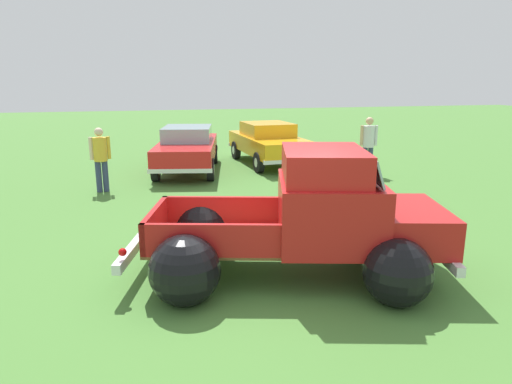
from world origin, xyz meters
name	(u,v)px	position (x,y,z in m)	size (l,w,h in m)	color
ground_plane	(284,273)	(0.00, 0.00, 0.00)	(80.00, 80.00, 0.00)	#477A33
vintage_pickup_truck	(311,226)	(0.37, -0.11, 0.76)	(4.96, 3.67, 1.96)	black
show_car_0	(187,147)	(-0.49, 8.46, 0.78)	(2.66, 4.73, 1.43)	black
show_car_1	(269,142)	(2.42, 9.11, 0.78)	(2.04, 4.43, 1.43)	black
spectator_0	(100,156)	(-2.99, 6.25, 0.96)	(0.54, 0.38, 1.69)	navy
spectator_1	(368,142)	(4.85, 6.50, 1.02)	(0.54, 0.42, 1.78)	navy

